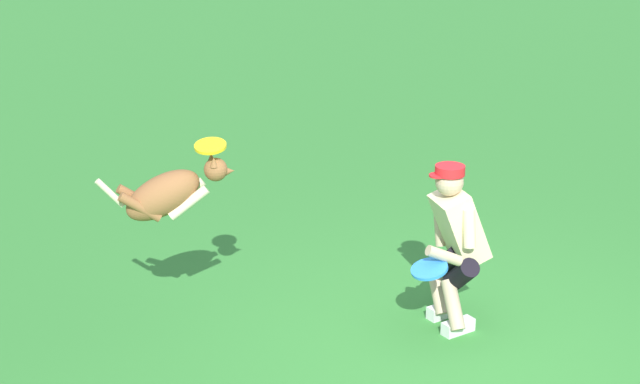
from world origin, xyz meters
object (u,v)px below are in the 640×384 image
person (454,241)px  dog (169,193)px  frisbee_flying (210,146)px  frisbee_held (429,269)px

person → dog: bearing=-11.2°
person → dog: (1.86, -0.95, 0.46)m
dog → frisbee_flying: 0.45m
person → frisbee_flying: (1.57, -0.86, 0.79)m
frisbee_flying → frisbee_held: (-1.21, 1.01, -0.88)m
person → dog: size_ratio=1.36×
dog → frisbee_flying: size_ratio=4.15×
frisbee_flying → frisbee_held: size_ratio=0.85×
person → frisbee_flying: 1.95m
frisbee_flying → frisbee_held: 1.80m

